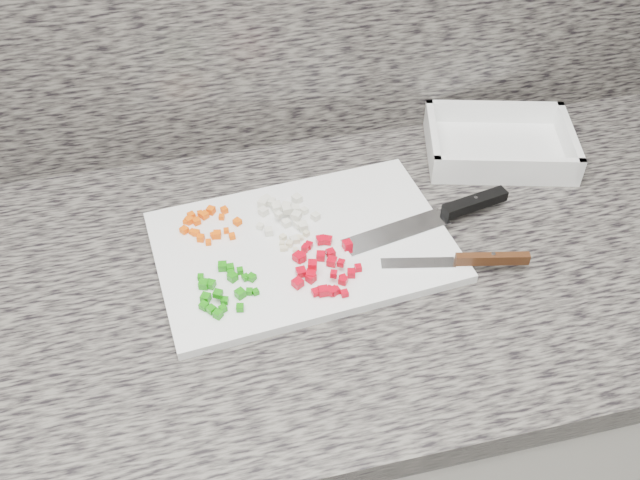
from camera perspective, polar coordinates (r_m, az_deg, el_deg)
The scene contains 11 objects.
cabinet at distance 1.38m, azimuth -5.29°, elevation -16.51°, with size 3.92×0.62×0.86m, color silver.
countertop at distance 1.01m, azimuth -6.92°, elevation -3.78°, with size 3.96×0.64×0.04m, color #605C55.
cutting_board at distance 1.02m, azimuth -1.35°, elevation -0.51°, with size 0.41×0.28×0.01m, color white.
carrot_pile at distance 1.06m, azimuth -9.10°, elevation 1.29°, with size 0.09×0.08×0.01m.
onion_pile at distance 1.06m, azimuth -2.86°, elevation 2.24°, with size 0.10×0.11×0.02m.
green_pepper_pile at distance 0.96m, azimuth -7.69°, elevation -3.87°, with size 0.08×0.10×0.02m.
red_pepper_pile at distance 0.98m, azimuth 0.10°, elevation -2.15°, with size 0.10×0.12×0.02m.
garlic_pile at distance 1.02m, azimuth -2.19°, elevation -0.12°, with size 0.05×0.04×0.01m.
chef_knife at distance 1.08m, azimuth 10.25°, elevation 2.19°, with size 0.27×0.08×0.02m.
paring_knife at distance 1.01m, azimuth 12.17°, elevation -1.57°, with size 0.20×0.06×0.02m.
tray at distance 1.23m, azimuth 14.11°, elevation 7.34°, with size 0.27×0.23×0.05m.
Camera 1 is at (-0.04, 0.75, 1.62)m, focal length 40.00 mm.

